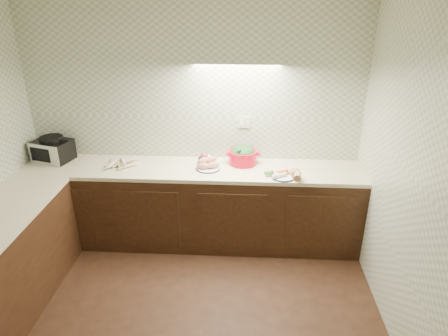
# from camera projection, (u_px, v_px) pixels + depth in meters

# --- Properties ---
(room) EXTENTS (3.60, 3.60, 2.60)m
(room) POSITION_uv_depth(u_px,v_px,m) (156.00, 161.00, 2.55)
(room) COLOR black
(room) RESTS_ON ground
(counter) EXTENTS (3.60, 3.60, 0.90)m
(counter) POSITION_uv_depth(u_px,v_px,m) (108.00, 247.00, 3.69)
(counter) COLOR black
(counter) RESTS_ON ground
(toaster_oven) EXTENTS (0.45, 0.39, 0.27)m
(toaster_oven) POSITION_uv_depth(u_px,v_px,m) (53.00, 149.00, 4.35)
(toaster_oven) COLOR black
(toaster_oven) RESTS_ON counter
(parsnip_pile) EXTENTS (0.43, 0.35, 0.07)m
(parsnip_pile) POSITION_uv_depth(u_px,v_px,m) (124.00, 166.00, 4.19)
(parsnip_pile) COLOR beige
(parsnip_pile) RESTS_ON counter
(sweet_potato_plate) EXTENTS (0.26, 0.26, 0.12)m
(sweet_potato_plate) POSITION_uv_depth(u_px,v_px,m) (208.00, 165.00, 4.18)
(sweet_potato_plate) COLOR #13163D
(sweet_potato_plate) RESTS_ON counter
(onion_bowl) EXTENTS (0.16, 0.16, 0.13)m
(onion_bowl) POSITION_uv_depth(u_px,v_px,m) (205.00, 159.00, 4.30)
(onion_bowl) COLOR black
(onion_bowl) RESTS_ON counter
(dutch_oven) EXTENTS (0.37, 0.32, 0.21)m
(dutch_oven) POSITION_uv_depth(u_px,v_px,m) (243.00, 155.00, 4.28)
(dutch_oven) COLOR red
(dutch_oven) RESTS_ON counter
(veg_plate) EXTENTS (0.39, 0.26, 0.11)m
(veg_plate) POSITION_uv_depth(u_px,v_px,m) (288.00, 174.00, 3.98)
(veg_plate) COLOR #13163D
(veg_plate) RESTS_ON counter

